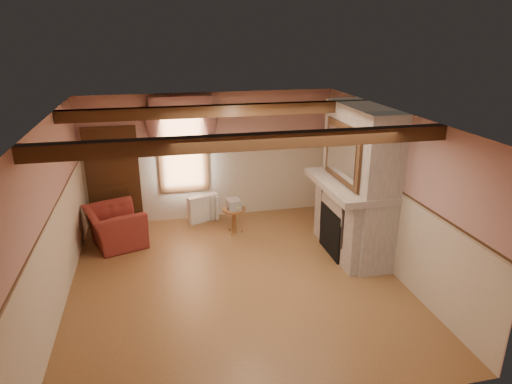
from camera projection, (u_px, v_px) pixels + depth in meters
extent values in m
cube|color=brown|center=(236.00, 280.00, 7.79)|extent=(5.50, 6.00, 0.01)
cube|color=silver|center=(233.00, 117.00, 6.85)|extent=(5.50, 6.00, 0.01)
cube|color=tan|center=(211.00, 156.00, 10.08)|extent=(5.50, 0.02, 2.80)
cube|color=tan|center=(288.00, 309.00, 4.57)|extent=(5.50, 0.02, 2.80)
cube|color=tan|center=(52.00, 219.00, 6.75)|extent=(0.02, 6.00, 2.80)
cube|color=tan|center=(391.00, 191.00, 7.89)|extent=(0.02, 6.00, 2.80)
cube|color=black|center=(334.00, 231.00, 8.61)|extent=(0.20, 0.95, 0.90)
imported|color=maroon|center=(115.00, 226.00, 9.00)|extent=(1.32, 1.41, 0.75)
cylinder|color=brown|center=(234.00, 221.00, 9.52)|extent=(0.56, 0.56, 0.55)
cube|color=#B7AD8C|center=(234.00, 204.00, 9.39)|extent=(0.29, 0.34, 0.20)
cube|color=silver|center=(203.00, 208.00, 10.12)|extent=(0.72, 0.42, 0.60)
imported|color=brown|center=(350.00, 179.00, 8.33)|extent=(0.36, 0.36, 0.09)
cube|color=black|center=(339.00, 169.00, 8.76)|extent=(0.14, 0.24, 0.20)
cylinder|color=gold|center=(345.00, 171.00, 8.50)|extent=(0.11, 0.11, 0.28)
cylinder|color=#B51619|center=(366.00, 189.00, 7.68)|extent=(0.06, 0.06, 0.16)
cylinder|color=yellow|center=(363.00, 188.00, 7.80)|extent=(0.06, 0.06, 0.12)
cube|color=gray|center=(359.00, 182.00, 8.38)|extent=(0.85, 2.00, 2.80)
cube|color=gray|center=(349.00, 185.00, 8.35)|extent=(1.05, 2.05, 0.12)
cube|color=silver|center=(342.00, 153.00, 8.11)|extent=(0.06, 1.44, 1.04)
cube|color=black|center=(113.00, 179.00, 9.70)|extent=(1.10, 0.10, 2.10)
cube|color=white|center=(183.00, 147.00, 9.84)|extent=(1.06, 0.08, 2.02)
cube|color=gray|center=(182.00, 120.00, 9.55)|extent=(1.30, 0.14, 1.40)
cube|color=black|center=(250.00, 142.00, 5.78)|extent=(5.50, 0.18, 0.20)
cube|color=black|center=(221.00, 111.00, 7.99)|extent=(5.50, 0.18, 0.20)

